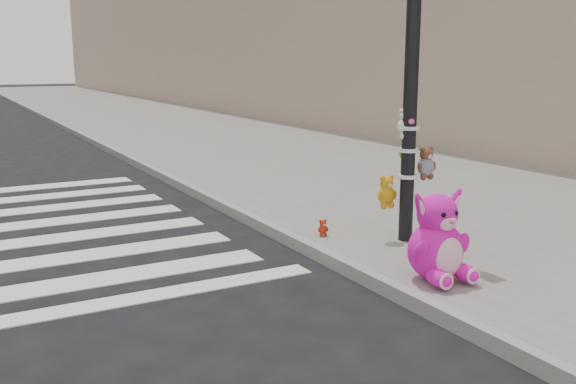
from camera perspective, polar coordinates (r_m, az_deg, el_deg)
ground at (r=4.87m, az=-0.66°, el=-15.04°), size 120.00×120.00×0.00m
sidewalk_near at (r=15.67m, az=-1.75°, el=3.89°), size 7.00×80.00×0.14m
curb_edge at (r=14.45m, az=-14.04°, el=2.89°), size 0.12×80.00×0.15m
signal_pole at (r=7.33m, az=10.81°, el=8.44°), size 0.68×0.48×4.00m
pink_bunny at (r=6.21m, az=13.17°, el=-4.43°), size 0.62×0.65×0.88m
red_teddy at (r=7.61m, az=3.12°, el=-3.18°), size 0.15×0.11×0.20m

